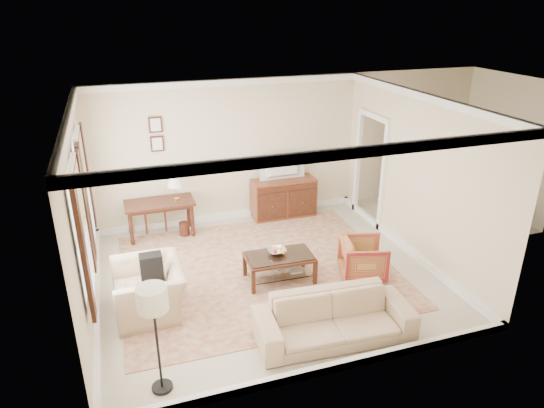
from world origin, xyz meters
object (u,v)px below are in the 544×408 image
club_armchair (148,282)px  tv (284,159)px  striped_armchair (363,257)px  sofa (335,312)px  coffee_table (279,261)px  writing_desk (160,207)px  sideboard (283,198)px

club_armchair → tv: bearing=129.8°
striped_armchair → sofa: sofa is taller
coffee_table → club_armchair: (-2.10, -0.22, 0.14)m
writing_desk → tv: tv is taller
tv → coffee_table: bearing=68.7°
sideboard → striped_armchair: (0.42, -2.76, -0.05)m
writing_desk → tv: 2.68m
coffee_table → striped_armchair: bearing=-13.4°
coffee_table → club_armchair: bearing=-174.1°
club_armchair → sofa: 2.72m
sideboard → striped_armchair: sideboard is taller
writing_desk → sofa: bearing=-64.8°
striped_armchair → writing_desk: bearing=64.4°
tv → striped_armchair: 2.92m
striped_armchair → sideboard: bearing=24.0°
club_armchair → sofa: (2.31, -1.43, -0.08)m
coffee_table → club_armchair: club_armchair is taller
writing_desk → club_armchair: club_armchair is taller
tv → coffee_table: tv is taller
writing_desk → coffee_table: 2.84m
coffee_table → sofa: 1.66m
striped_armchair → coffee_table: bearing=92.0°
tv → club_armchair: bearing=40.9°
writing_desk → sideboard: 2.60m
sideboard → club_armchair: 4.04m
coffee_table → sideboard: bearing=68.9°
writing_desk → striped_armchair: striped_armchair is taller
writing_desk → coffee_table: bearing=-54.4°
tv → club_armchair: size_ratio=0.82×
sideboard → tv: 0.88m
sideboard → striped_armchair: 2.79m
sideboard → sofa: bearing=-100.1°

